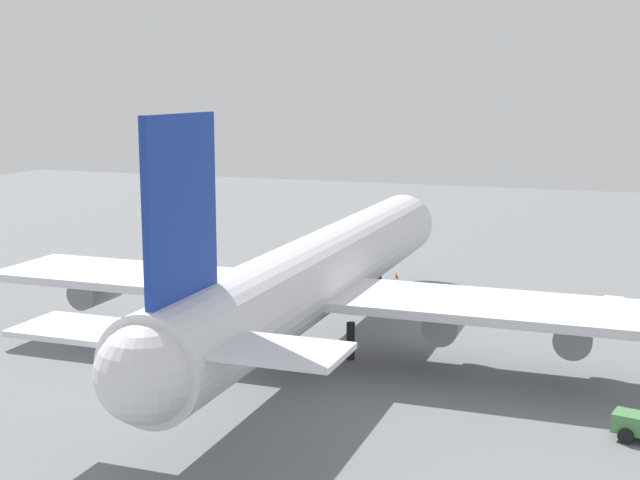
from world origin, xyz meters
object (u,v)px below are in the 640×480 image
at_px(safety_cone_nose, 396,275).
at_px(maintenance_van, 330,273).
at_px(cargo_loader, 615,307).
at_px(cargo_airplane, 320,274).

bearing_deg(safety_cone_nose, maintenance_van, 130.84).
xyz_separation_m(maintenance_van, cargo_loader, (-4.63, -30.88, -0.11)).
bearing_deg(cargo_airplane, cargo_loader, -52.37).
bearing_deg(maintenance_van, safety_cone_nose, -49.16).
relative_size(cargo_airplane, safety_cone_nose, 94.14).
bearing_deg(cargo_airplane, maintenance_van, 17.09).
relative_size(cargo_loader, safety_cone_nose, 7.39).
distance_m(maintenance_van, cargo_loader, 31.23).
distance_m(cargo_airplane, maintenance_van, 24.60).
bearing_deg(safety_cone_nose, cargo_loader, -112.38).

